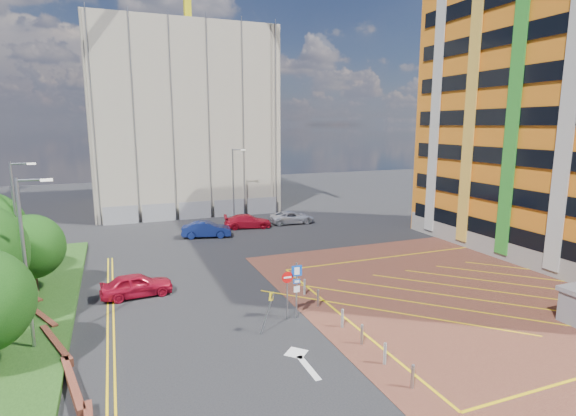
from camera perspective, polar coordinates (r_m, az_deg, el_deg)
ground at (r=24.73m, az=0.89°, el=-14.84°), size 140.00×140.00×0.00m
forecourt at (r=32.33m, az=24.86°, el=-9.60°), size 26.00×26.00×0.02m
retaining_wall at (r=25.15m, az=-27.87°, el=-15.18°), size 6.06×20.33×0.40m
tree_c at (r=31.93m, az=-29.85°, el=-4.30°), size 4.00×4.00×4.90m
lamp_left_near at (r=23.75m, az=-30.28°, el=-5.41°), size 1.53×0.16×8.00m
lamp_left_far at (r=33.72m, az=-31.15°, el=-1.15°), size 1.53×0.16×8.00m
lamp_back at (r=50.65m, az=-6.89°, el=3.37°), size 1.53×0.16×8.00m
sign_cluster at (r=24.91m, az=0.67°, el=-9.77°), size 1.17×0.12×3.20m
warning_sign at (r=23.47m, az=-2.47°, el=-12.47°), size 0.83×0.43×2.24m
bollard_row at (r=24.08m, az=7.69°, el=-14.43°), size 0.14×11.14×0.90m
construction_building at (r=61.26m, az=-13.68°, el=10.61°), size 21.20×19.20×22.00m
tower_crane at (r=62.89m, az=-12.27°, el=24.33°), size 1.60×35.00×35.40m
construction_fence at (r=52.43m, az=-10.62°, el=-0.21°), size 21.60×0.06×2.00m
car_red_left at (r=29.98m, az=-18.66°, el=-9.24°), size 4.46×2.07×1.48m
car_blue_back at (r=43.57m, az=-10.30°, el=-2.69°), size 4.88×2.64×1.53m
car_red_back at (r=46.94m, az=-5.14°, el=-1.68°), size 5.18×2.87×1.42m
car_silver_back at (r=48.88m, az=0.51°, el=-1.19°), size 4.99×2.55×1.35m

